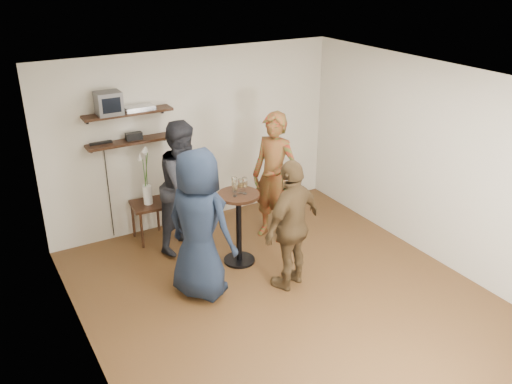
% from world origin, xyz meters
% --- Properties ---
extents(room, '(4.58, 5.08, 2.68)m').
position_xyz_m(room, '(0.00, 0.00, 1.30)').
color(room, '#482D17').
rests_on(room, ground).
extents(shelf_upper, '(1.20, 0.25, 0.04)m').
position_xyz_m(shelf_upper, '(-1.00, 2.38, 1.85)').
color(shelf_upper, black).
rests_on(shelf_upper, room).
extents(shelf_lower, '(1.20, 0.25, 0.04)m').
position_xyz_m(shelf_lower, '(-1.00, 2.38, 1.45)').
color(shelf_lower, black).
rests_on(shelf_lower, room).
extents(crt_monitor, '(0.32, 0.30, 0.30)m').
position_xyz_m(crt_monitor, '(-1.24, 2.38, 2.02)').
color(crt_monitor, '#59595B').
rests_on(crt_monitor, shelf_upper).
extents(dvd_deck, '(0.40, 0.24, 0.06)m').
position_xyz_m(dvd_deck, '(-0.84, 2.38, 1.90)').
color(dvd_deck, silver).
rests_on(dvd_deck, shelf_upper).
extents(radio, '(0.22, 0.10, 0.10)m').
position_xyz_m(radio, '(-0.95, 2.38, 1.52)').
color(radio, black).
rests_on(radio, shelf_lower).
extents(power_strip, '(0.30, 0.05, 0.03)m').
position_xyz_m(power_strip, '(-1.39, 2.42, 1.48)').
color(power_strip, black).
rests_on(power_strip, shelf_lower).
extents(side_table, '(0.51, 0.51, 0.56)m').
position_xyz_m(side_table, '(-0.88, 2.20, 0.47)').
color(side_table, black).
rests_on(side_table, room).
extents(vase_lilies, '(0.19, 0.19, 0.89)m').
position_xyz_m(vase_lilies, '(-0.89, 2.20, 0.84)').
color(vase_lilies, white).
rests_on(vase_lilies, side_table).
extents(drinks_table, '(0.54, 0.54, 0.99)m').
position_xyz_m(drinks_table, '(-0.08, 1.01, 0.64)').
color(drinks_table, black).
rests_on(drinks_table, room).
extents(wine_glass_fl, '(0.06, 0.06, 0.19)m').
position_xyz_m(wine_glass_fl, '(-0.15, 0.96, 1.13)').
color(wine_glass_fl, silver).
rests_on(wine_glass_fl, drinks_table).
extents(wine_glass_fr, '(0.07, 0.07, 0.22)m').
position_xyz_m(wine_glass_fr, '(-0.01, 0.97, 1.14)').
color(wine_glass_fr, silver).
rests_on(wine_glass_fr, drinks_table).
extents(wine_glass_bl, '(0.07, 0.07, 0.20)m').
position_xyz_m(wine_glass_bl, '(-0.09, 1.08, 1.13)').
color(wine_glass_bl, silver).
rests_on(wine_glass_bl, drinks_table).
extents(wine_glass_br, '(0.06, 0.06, 0.19)m').
position_xyz_m(wine_glass_br, '(-0.04, 1.01, 1.12)').
color(wine_glass_br, silver).
rests_on(wine_glass_br, drinks_table).
extents(person_plaid, '(0.69, 0.80, 1.86)m').
position_xyz_m(person_plaid, '(0.69, 1.38, 0.93)').
color(person_plaid, '#A61313').
rests_on(person_plaid, room).
extents(person_dark, '(1.12, 1.04, 1.83)m').
position_xyz_m(person_dark, '(-0.50, 1.75, 0.92)').
color(person_dark, black).
rests_on(person_dark, room).
extents(person_navy, '(0.95, 1.07, 1.85)m').
position_xyz_m(person_navy, '(-0.82, 0.59, 0.92)').
color(person_navy, '#151E30').
rests_on(person_navy, room).
extents(person_brown, '(1.05, 0.71, 1.65)m').
position_xyz_m(person_brown, '(0.22, 0.22, 0.82)').
color(person_brown, '#4B3720').
rests_on(person_brown, room).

